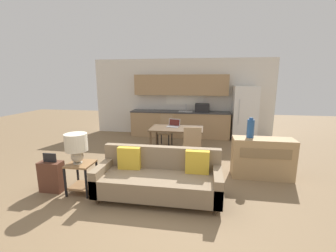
% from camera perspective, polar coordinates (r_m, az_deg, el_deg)
% --- Properties ---
extents(ground_plane, '(20.00, 20.00, 0.00)m').
position_cam_1_polar(ground_plane, '(4.07, -4.04, -17.65)').
color(ground_plane, '#7F6647').
extents(wall_back, '(6.40, 0.07, 2.70)m').
position_cam_1_polar(wall_back, '(8.14, 3.37, 7.27)').
color(wall_back, silver).
rests_on(wall_back, ground_plane).
extents(kitchen_counter, '(3.44, 0.65, 2.15)m').
position_cam_1_polar(kitchen_counter, '(7.90, 3.18, 3.41)').
color(kitchen_counter, tan).
rests_on(kitchen_counter, ground_plane).
extents(refrigerator, '(0.76, 0.77, 1.78)m').
position_cam_1_polar(refrigerator, '(7.84, 18.80, 3.09)').
color(refrigerator, white).
rests_on(refrigerator, ground_plane).
extents(dining_table, '(1.38, 0.85, 0.73)m').
position_cam_1_polar(dining_table, '(5.97, 2.23, -1.09)').
color(dining_table, brown).
rests_on(dining_table, ground_plane).
extents(couch, '(2.10, 0.80, 0.82)m').
position_cam_1_polar(couch, '(3.97, -2.28, -13.06)').
color(couch, '#3D2D1E').
rests_on(couch, ground_plane).
extents(side_table, '(0.43, 0.43, 0.55)m').
position_cam_1_polar(side_table, '(4.35, -21.15, -11.04)').
color(side_table, olive).
rests_on(side_table, ground_plane).
extents(table_lamp, '(0.38, 0.38, 0.53)m').
position_cam_1_polar(table_lamp, '(4.19, -22.27, -4.49)').
color(table_lamp, '#B2A893').
rests_on(table_lamp, side_table).
extents(credenza, '(1.20, 0.44, 0.83)m').
position_cam_1_polar(credenza, '(5.03, 22.80, -7.51)').
color(credenza, tan).
rests_on(credenza, ground_plane).
extents(vase, '(0.14, 0.14, 0.41)m').
position_cam_1_polar(vase, '(4.85, 20.23, -0.56)').
color(vase, '#234C84').
rests_on(vase, credenza).
extents(dining_chair_far_left, '(0.47, 0.47, 0.94)m').
position_cam_1_polar(dining_chair_far_left, '(6.80, -0.58, -0.82)').
color(dining_chair_far_left, '#997A56').
rests_on(dining_chair_far_left, ground_plane).
extents(dining_chair_near_right, '(0.46, 0.46, 0.94)m').
position_cam_1_polar(dining_chair_near_right, '(5.25, 6.10, -4.75)').
color(dining_chair_near_right, '#997A56').
rests_on(dining_chair_near_right, ground_plane).
extents(laptop, '(0.37, 0.32, 0.20)m').
position_cam_1_polar(laptop, '(6.12, 1.45, 0.34)').
color(laptop, '#B7BABC').
rests_on(laptop, dining_table).
extents(suitcase, '(0.41, 0.22, 0.72)m').
position_cam_1_polar(suitcase, '(4.65, -27.43, -11.23)').
color(suitcase, brown).
rests_on(suitcase, ground_plane).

